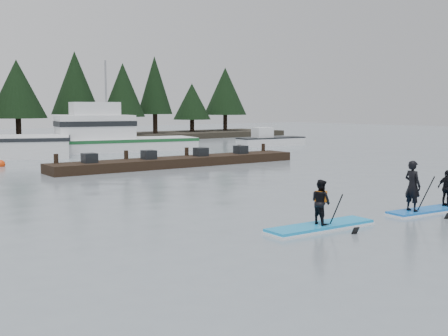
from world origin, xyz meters
TOP-DOWN VIEW (x-y plane):
  - ground at (0.00, 0.00)m, footprint 160.00×160.00m
  - fishing_boat_medium at (6.97, 28.82)m, footprint 13.13×6.18m
  - skiff at (21.15, 25.68)m, footprint 6.50×2.62m
  - floating_dock at (4.94, 16.31)m, footprint 15.57×2.85m
  - buoy_b at (-3.26, 22.58)m, footprint 0.49×0.49m
  - paddleboard_solo at (-1.47, -0.20)m, footprint 3.52×1.24m
  - paddleboard_duo at (3.15, -0.69)m, footprint 3.26×1.39m

SIDE VIEW (x-z plane):
  - ground at x=0.00m, z-range 0.00..0.00m
  - buoy_b at x=-3.26m, z-range -0.25..0.25m
  - floating_dock at x=4.94m, z-range 0.00..0.52m
  - skiff at x=21.15m, z-range 0.00..0.74m
  - paddleboard_solo at x=-1.47m, z-range -0.49..1.35m
  - fishing_boat_medium at x=6.97m, z-range -3.36..4.43m
  - paddleboard_duo at x=3.15m, z-range -0.50..1.71m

